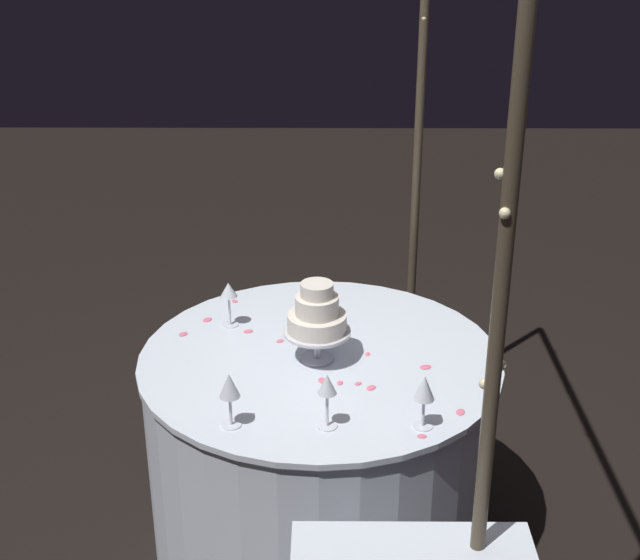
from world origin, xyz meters
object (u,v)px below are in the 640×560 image
object	(u,v)px
tiered_cake	(317,316)
wine_glass_0	(229,293)
main_table	(320,452)
decorative_arch	(448,174)
wine_glass_2	(229,388)
wine_glass_1	(424,390)
wine_glass_3	(327,388)

from	to	relation	value
tiered_cake	wine_glass_0	bearing A→B (deg)	-128.21
main_table	decorative_arch	bearing A→B (deg)	89.84
tiered_cake	wine_glass_2	size ratio (longest dim) A/B	1.60
decorative_arch	wine_glass_2	world-z (taller)	decorative_arch
decorative_arch	wine_glass_1	world-z (taller)	decorative_arch
wine_glass_3	main_table	bearing A→B (deg)	-176.84
main_table	wine_glass_3	world-z (taller)	wine_glass_3
main_table	wine_glass_3	bearing A→B (deg)	3.16
decorative_arch	tiered_cake	xyz separation A→B (m)	(0.02, -0.40, -0.47)
wine_glass_1	wine_glass_3	xyz separation A→B (m)	(0.00, -0.28, 0.01)
main_table	wine_glass_1	distance (m)	0.72
wine_glass_2	main_table	bearing A→B (deg)	148.36
wine_glass_1	wine_glass_3	size ratio (longest dim) A/B	0.98
wine_glass_3	decorative_arch	bearing A→B (deg)	138.71
wine_glass_0	wine_glass_1	size ratio (longest dim) A/B	0.98
decorative_arch	wine_glass_3	xyz separation A→B (m)	(0.42, -0.36, -0.50)
wine_glass_1	wine_glass_3	world-z (taller)	wine_glass_3
wine_glass_0	wine_glass_2	xyz separation A→B (m)	(0.63, 0.07, -0.00)
wine_glass_2	decorative_arch	bearing A→B (deg)	122.68
wine_glass_1	wine_glass_3	bearing A→B (deg)	-89.92
wine_glass_0	wine_glass_3	xyz separation A→B (m)	(0.64, 0.34, 0.00)
wine_glass_1	wine_glass_2	distance (m)	0.55
decorative_arch	wine_glass_2	distance (m)	0.91
decorative_arch	wine_glass_0	distance (m)	0.90
tiered_cake	wine_glass_1	world-z (taller)	tiered_cake
decorative_arch	wine_glass_2	size ratio (longest dim) A/B	12.81
wine_glass_1	main_table	bearing A→B (deg)	-144.34
wine_glass_0	wine_glass_2	distance (m)	0.64
tiered_cake	wine_glass_1	xyz separation A→B (m)	(0.39, 0.31, -0.04)
decorative_arch	wine_glass_3	world-z (taller)	decorative_arch
main_table	wine_glass_3	size ratio (longest dim) A/B	7.00
wine_glass_0	wine_glass_2	bearing A→B (deg)	5.97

